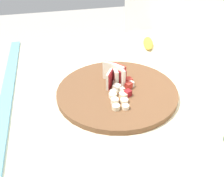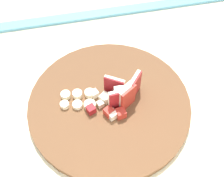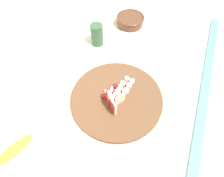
% 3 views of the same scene
% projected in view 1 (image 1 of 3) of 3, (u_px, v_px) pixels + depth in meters
% --- Properties ---
extents(tile_backsplash, '(2.40, 0.04, 1.42)m').
position_uv_depth(tile_backsplash, '(223.00, 133.00, 0.91)').
color(tile_backsplash, silver).
rests_on(tile_backsplash, ground).
extents(cutting_board, '(0.41, 0.41, 0.02)m').
position_uv_depth(cutting_board, '(117.00, 91.00, 0.76)').
color(cutting_board, brown).
rests_on(cutting_board, tiled_countertop).
extents(apple_wedge_fan, '(0.09, 0.08, 0.07)m').
position_uv_depth(apple_wedge_fan, '(116.00, 75.00, 0.77)').
color(apple_wedge_fan, maroon).
rests_on(apple_wedge_fan, cutting_board).
extents(apple_dice_pile, '(0.10, 0.10, 0.02)m').
position_uv_depth(apple_dice_pile, '(123.00, 86.00, 0.74)').
color(apple_dice_pile, '#B22D23').
rests_on(apple_dice_pile, cutting_board).
extents(banana_slice_rows, '(0.09, 0.07, 0.02)m').
position_uv_depth(banana_slice_rows, '(119.00, 100.00, 0.69)').
color(banana_slice_rows, white).
rests_on(banana_slice_rows, cutting_board).
extents(banana_peel, '(0.17, 0.10, 0.02)m').
position_uv_depth(banana_peel, '(148.00, 43.00, 1.11)').
color(banana_peel, gold).
rests_on(banana_peel, tiled_countertop).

